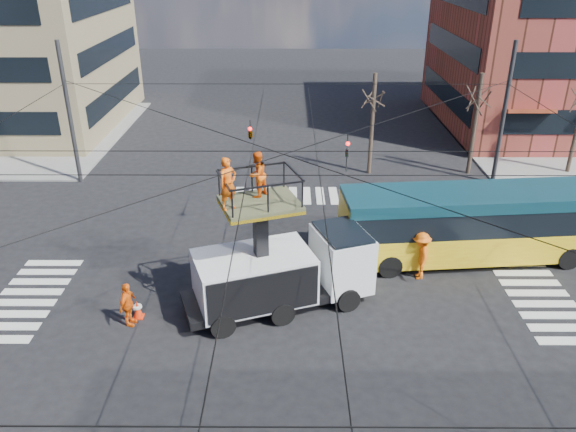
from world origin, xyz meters
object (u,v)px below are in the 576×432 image
(city_bus, at_px, (480,223))
(worker_ground, at_px, (128,305))
(utility_truck, at_px, (282,258))
(flagger, at_px, (420,256))
(traffic_cone, at_px, (138,309))

(city_bus, height_order, worker_ground, city_bus)
(city_bus, relative_size, worker_ground, 7.07)
(city_bus, bearing_deg, utility_truck, -162.27)
(city_bus, relative_size, flagger, 5.85)
(utility_truck, distance_m, flagger, 6.01)
(city_bus, bearing_deg, traffic_cone, -167.34)
(worker_ground, xyz_separation_m, flagger, (11.09, 3.27, 0.18))
(city_bus, xyz_separation_m, traffic_cone, (-13.72, -4.43, -1.37))
(worker_ground, bearing_deg, flagger, -60.85)
(utility_truck, relative_size, traffic_cone, 10.39)
(traffic_cone, distance_m, flagger, 11.28)
(city_bus, xyz_separation_m, worker_ground, (-13.91, -4.87, -0.87))
(flagger, bearing_deg, utility_truck, -69.06)
(utility_truck, xyz_separation_m, city_bus, (8.41, 3.56, -0.31))
(worker_ground, relative_size, flagger, 0.83)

